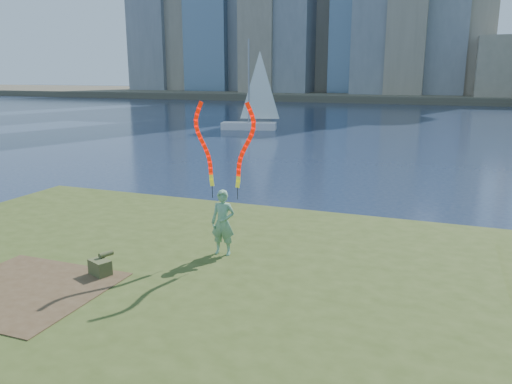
% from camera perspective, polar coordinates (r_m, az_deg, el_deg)
% --- Properties ---
extents(ground, '(320.00, 320.00, 0.00)m').
position_cam_1_polar(ground, '(12.76, -7.05, -10.19)').
color(ground, '#1A2741').
rests_on(ground, ground).
extents(grassy_knoll, '(20.00, 18.00, 0.80)m').
position_cam_1_polar(grassy_knoll, '(10.84, -12.87, -12.96)').
color(grassy_knoll, '#39491A').
rests_on(grassy_knoll, ground).
extents(dirt_patch, '(3.20, 3.00, 0.02)m').
position_cam_1_polar(dirt_patch, '(11.34, -25.06, -10.09)').
color(dirt_patch, '#47331E').
rests_on(dirt_patch, grassy_knoll).
extents(far_shore, '(320.00, 40.00, 1.20)m').
position_cam_1_polar(far_shore, '(105.53, 18.00, 10.44)').
color(far_shore, '#4F4A3A').
rests_on(far_shore, ground).
extents(woman_with_ribbons, '(2.03, 0.43, 3.98)m').
position_cam_1_polar(woman_with_ribbons, '(11.87, -3.76, -0.60)').
color(woman_with_ribbons, '#11652C').
rests_on(woman_with_ribbons, grassy_knoll).
extents(canvas_bag, '(0.57, 0.64, 0.46)m').
position_cam_1_polar(canvas_bag, '(11.49, -17.34, -8.14)').
color(canvas_bag, '#454C26').
rests_on(canvas_bag, grassy_knoll).
extents(sailboat, '(5.32, 2.78, 8.02)m').
position_cam_1_polar(sailboat, '(45.81, -0.48, 8.86)').
color(sailboat, white).
rests_on(sailboat, ground).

